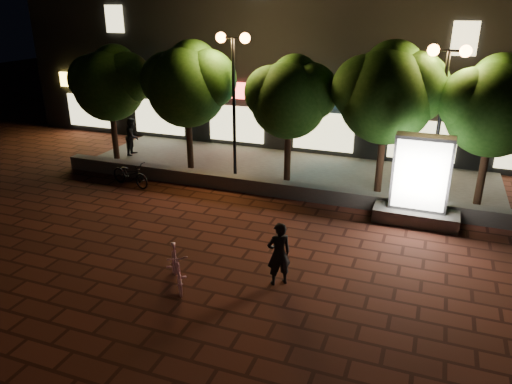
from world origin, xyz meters
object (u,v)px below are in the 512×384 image
at_px(ad_kiosk, 419,188).
at_px(scooter_pink, 176,267).
at_px(street_lamp_right, 445,84).
at_px(tree_mid, 291,95).
at_px(scooter_parked, 130,174).
at_px(tree_far_right, 497,103).
at_px(tree_left, 189,82).
at_px(street_lamp_left, 233,69).
at_px(tree_right, 389,90).
at_px(rider, 279,254).
at_px(pedestrian, 133,136).
at_px(tree_far_left, 111,81).

xyz_separation_m(ad_kiosk, scooter_pink, (-5.03, -5.74, -0.60)).
bearing_deg(street_lamp_right, tree_mid, 176.96).
bearing_deg(scooter_parked, tree_far_right, -64.78).
bearing_deg(tree_left, street_lamp_right, -1.68).
height_order(tree_far_right, scooter_pink, tree_far_right).
relative_size(ad_kiosk, scooter_parked, 1.53).
bearing_deg(scooter_parked, street_lamp_left, -41.88).
distance_m(tree_left, tree_right, 7.30).
xyz_separation_m(tree_mid, scooter_pink, (-0.39, -7.70, -2.73)).
relative_size(rider, pedestrian, 0.99).
distance_m(tree_mid, tree_right, 3.32).
bearing_deg(tree_far_left, ad_kiosk, -9.19).
bearing_deg(pedestrian, tree_mid, -103.58).
relative_size(tree_right, street_lamp_left, 0.98).
xyz_separation_m(tree_far_right, ad_kiosk, (-1.87, -1.96, -2.29)).
relative_size(tree_far_left, street_lamp_left, 0.89).
xyz_separation_m(tree_mid, scooter_parked, (-5.22, -2.46, -2.76)).
bearing_deg(pedestrian, rider, -137.82).
bearing_deg(tree_mid, tree_far_right, 0.00).
relative_size(street_lamp_left, rider, 3.28).
height_order(tree_far_left, tree_left, tree_left).
relative_size(tree_left, rider, 3.09).
height_order(tree_right, pedestrian, tree_right).
distance_m(tree_mid, street_lamp_right, 5.00).
relative_size(tree_far_left, street_lamp_right, 0.93).
bearing_deg(scooter_pink, tree_mid, 49.94).
distance_m(ad_kiosk, scooter_parked, 9.89).
bearing_deg(tree_left, tree_far_right, -0.00).
distance_m(tree_far_left, tree_far_right, 14.00).
distance_m(tree_far_right, street_lamp_right, 1.66).
bearing_deg(scooter_parked, tree_far_left, 56.12).
relative_size(tree_far_left, ad_kiosk, 1.73).
relative_size(tree_left, scooter_pink, 3.04).
height_order(tree_far_right, street_lamp_right, street_lamp_right).
bearing_deg(tree_mid, pedestrian, 174.55).
distance_m(street_lamp_left, pedestrian, 6.10).
xyz_separation_m(street_lamp_left, ad_kiosk, (6.69, -1.70, -2.95)).
distance_m(street_lamp_right, scooter_pink, 9.77).
relative_size(tree_far_right, scooter_parked, 2.72).
distance_m(tree_right, tree_far_right, 3.20).
bearing_deg(rider, pedestrian, -77.02).
height_order(street_lamp_left, rider, street_lamp_left).
height_order(tree_far_left, street_lamp_left, street_lamp_left).
bearing_deg(scooter_parked, street_lamp_right, -64.44).
relative_size(ad_kiosk, rider, 1.69).
distance_m(tree_mid, ad_kiosk, 5.47).
height_order(ad_kiosk, rider, ad_kiosk).
distance_m(scooter_parked, pedestrian, 3.74).
bearing_deg(ad_kiosk, scooter_pink, -131.22).
xyz_separation_m(scooter_pink, rider, (2.21, 0.91, 0.31)).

